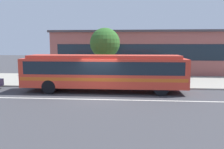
# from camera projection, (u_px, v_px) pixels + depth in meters

# --- Properties ---
(ground_plane) EXTENTS (120.00, 120.00, 0.00)m
(ground_plane) POSITION_uv_depth(u_px,v_px,m) (98.00, 97.00, 15.72)
(ground_plane) COLOR #3C3C40
(sidewalk_slab) EXTENTS (60.00, 8.00, 0.12)m
(sidewalk_slab) POSITION_uv_depth(u_px,v_px,m) (108.00, 80.00, 22.68)
(sidewalk_slab) COLOR gray
(sidewalk_slab) RESTS_ON ground_plane
(lane_stripe_center) EXTENTS (56.00, 0.16, 0.01)m
(lane_stripe_center) POSITION_uv_depth(u_px,v_px,m) (96.00, 99.00, 14.93)
(lane_stripe_center) COLOR silver
(lane_stripe_center) RESTS_ON ground_plane
(transit_bus) EXTENTS (11.92, 2.49, 2.73)m
(transit_bus) POSITION_uv_depth(u_px,v_px,m) (104.00, 71.00, 17.18)
(transit_bus) COLOR red
(transit_bus) RESTS_ON ground_plane
(pedestrian_waiting_near_sign) EXTENTS (0.40, 0.40, 1.73)m
(pedestrian_waiting_near_sign) POSITION_uv_depth(u_px,v_px,m) (111.00, 72.00, 20.19)
(pedestrian_waiting_near_sign) COLOR #3C2736
(pedestrian_waiting_near_sign) RESTS_ON sidewalk_slab
(pedestrian_walking_along_curb) EXTENTS (0.48, 0.48, 1.68)m
(pedestrian_walking_along_curb) POSITION_uv_depth(u_px,v_px,m) (67.00, 72.00, 20.44)
(pedestrian_walking_along_curb) COLOR #696455
(pedestrian_walking_along_curb) RESTS_ON sidewalk_slab
(bus_stop_sign) EXTENTS (0.08, 0.44, 2.50)m
(bus_stop_sign) POSITION_uv_depth(u_px,v_px,m) (170.00, 67.00, 18.65)
(bus_stop_sign) COLOR gray
(bus_stop_sign) RESTS_ON sidewalk_slab
(street_tree_near_stop) EXTENTS (2.62, 2.62, 4.82)m
(street_tree_near_stop) POSITION_uv_depth(u_px,v_px,m) (105.00, 43.00, 20.32)
(street_tree_near_stop) COLOR brown
(street_tree_near_stop) RESTS_ON sidewalk_slab
(station_building) EXTENTS (22.29, 6.41, 5.08)m
(station_building) POSITION_uv_depth(u_px,v_px,m) (147.00, 52.00, 28.27)
(station_building) COLOR #98534D
(station_building) RESTS_ON ground_plane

